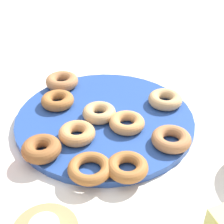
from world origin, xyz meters
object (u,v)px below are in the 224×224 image
donut_1 (77,133)px  donut_3 (165,99)px  donut_2 (41,149)px  donut_8 (99,113)px  donut_5 (171,139)px  donut_7 (90,168)px  melon_chunk_left (222,222)px  donut_plate (105,119)px  donut_6 (62,81)px  donut_4 (127,167)px  donut_9 (127,123)px  donut_0 (58,100)px

donut_1 → donut_3: (-0.26, 0.02, 0.00)m
donut_2 → donut_8: 0.18m
donut_2 → donut_5: (-0.24, 0.14, -0.00)m
donut_7 → melon_chunk_left: 0.26m
donut_plate → donut_8: bearing=-23.0°
donut_5 → donut_6: 0.37m
donut_2 → donut_7: bearing=116.2°
donut_5 → donut_6: (0.07, -0.36, 0.00)m
donut_plate → donut_6: (0.01, -0.19, 0.02)m
donut_4 → donut_1: bearing=-80.6°
donut_9 → melon_chunk_left: size_ratio=2.31×
donut_1 → donut_3: size_ratio=0.95×
donut_0 → donut_8: (-0.05, 0.11, -0.00)m
donut_3 → donut_0: bearing=-35.6°
donut_2 → melon_chunk_left: melon_chunk_left is taller
donut_5 → donut_9: bearing=-68.9°
donut_0 → donut_6: 0.10m
donut_plate → donut_5: bearing=108.5°
donut_1 → donut_4: (-0.02, 0.15, -0.00)m
donut_0 → donut_9: size_ratio=1.01×
donut_0 → donut_4: donut_0 is taller
donut_5 → melon_chunk_left: 0.24m
donut_5 → melon_chunk_left: size_ratio=2.42×
donut_1 → donut_4: donut_1 is taller
donut_2 → donut_8: bearing=-167.5°
donut_0 → donut_1: 0.15m
donut_1 → donut_7: donut_1 is taller
donut_plate → donut_6: 0.19m
donut_plate → melon_chunk_left: bearing=82.5°
donut_8 → donut_4: bearing=71.8°
donut_2 → donut_6: same height
donut_3 → melon_chunk_left: (0.21, 0.34, 0.03)m
donut_7 → donut_9: bearing=-154.4°
donut_1 → donut_2: donut_2 is taller
donut_7 → donut_plate: bearing=-134.2°
donut_3 → donut_4: (0.23, 0.13, -0.00)m
donut_5 → donut_8: bearing=-68.4°
donut_7 → donut_9: 0.17m
donut_3 → donut_6: size_ratio=0.96×
donut_3 → donut_9: bearing=7.7°
donut_5 → donut_8: size_ratio=1.07×
donut_2 → donut_6: 0.29m
donut_1 → donut_2: 0.09m
donut_8 → donut_plate: bearing=157.0°
donut_plate → donut_7: bearing=45.8°
donut_3 → donut_1: bearing=-3.4°
donut_4 → donut_8: bearing=-108.2°
donut_1 → donut_5: 0.21m
donut_1 → donut_7: bearing=71.2°
donut_plate → donut_4: donut_4 is taller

